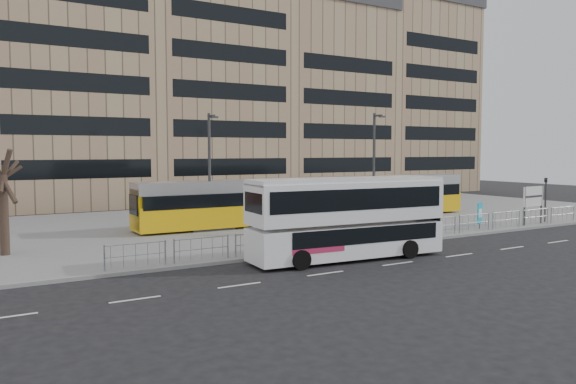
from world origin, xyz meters
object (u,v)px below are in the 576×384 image
tram (317,199)px  lamp_post_west (210,166)px  traffic_light_west (345,208)px  lamp_post_east (374,161)px  double_decker_bus (348,216)px  bare_tree (1,147)px  station_sign (533,198)px  ad_panel (480,213)px  traffic_light_east (546,194)px  pedestrian (253,219)px

tram → lamp_post_west: (-8.31, -0.21, 2.50)m
traffic_light_west → lamp_post_east: 12.67m
traffic_light_west → lamp_post_east: lamp_post_east is taller
double_decker_bus → bare_tree: (-13.88, 8.72, 3.24)m
lamp_post_west → lamp_post_east: (12.92, -0.46, 0.21)m
station_sign → traffic_light_west: size_ratio=0.83×
traffic_light_west → double_decker_bus: bearing=-122.2°
ad_panel → traffic_light_east: 6.85m
lamp_post_west → ad_panel: bearing=-29.7°
ad_panel → traffic_light_east: (6.77, 0.04, 0.99)m
traffic_light_west → tram: bearing=66.0°
tram → ad_panel: 10.99m
tram → bare_tree: (-20.21, -3.23, 3.63)m
traffic_light_east → station_sign: bearing=-165.7°
traffic_light_west → traffic_light_east: size_ratio=1.00×
tram → traffic_light_east: 16.00m
tram → pedestrian: bearing=-152.2°
tram → pedestrian: 7.86m
pedestrian → lamp_post_east: bearing=-63.5°
pedestrian → lamp_post_west: 4.74m
ad_panel → traffic_light_east: traffic_light_east is taller
double_decker_bus → traffic_light_west: 3.31m
traffic_light_east → traffic_light_west: bearing=-176.6°
traffic_light_east → lamp_post_west: lamp_post_west is taller
pedestrian → ad_panel: bearing=-98.3°
pedestrian → double_decker_bus: bearing=-162.9°
lamp_post_east → tram: bearing=171.7°
tram → traffic_light_east: bearing=-32.0°
traffic_light_east → bare_tree: bearing=172.5°
lamp_post_west → double_decker_bus: bearing=-80.4°
pedestrian → lamp_post_east: (11.60, 2.87, 3.31)m
ad_panel → traffic_light_west: (-11.13, -0.47, 0.99)m
traffic_light_west → traffic_light_east: same height
lamp_post_east → lamp_post_west: bearing=177.9°
tram → traffic_light_west: 10.25m
traffic_light_east → bare_tree: (-33.63, 5.47, 3.20)m
ad_panel → traffic_light_east: bearing=-22.9°
double_decker_bus → tram: size_ratio=0.38×
ad_panel → traffic_light_west: size_ratio=0.54×
pedestrian → lamp_post_west: size_ratio=0.25×
traffic_light_west → bare_tree: (-15.73, 5.98, 3.20)m
double_decker_bus → bare_tree: bare_tree is taller
traffic_light_west → lamp_post_west: lamp_post_west is taller
traffic_light_east → lamp_post_west: (-21.74, 8.49, 2.06)m
double_decker_bus → bare_tree: 16.70m
traffic_light_west → ad_panel: bearing=4.4°
ad_panel → lamp_post_west: 17.49m
ad_panel → pedestrian: 14.60m
tram → lamp_post_west: size_ratio=3.55×
ad_panel → lamp_post_east: (-2.04, 8.07, 3.26)m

